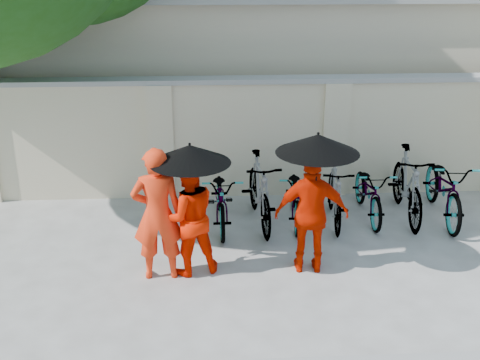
{
  "coord_description": "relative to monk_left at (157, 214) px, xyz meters",
  "views": [
    {
      "loc": [
        -0.18,
        -6.75,
        4.12
      ],
      "look_at": [
        0.24,
        1.0,
        1.1
      ],
      "focal_mm": 45.0,
      "sensor_mm": 36.0,
      "label": 1
    }
  ],
  "objects": [
    {
      "name": "ground",
      "position": [
        0.86,
        -0.35,
        -0.9
      ],
      "size": [
        80.0,
        80.0,
        0.0
      ],
      "primitive_type": "plane",
      "color": "#B8B7B5"
    },
    {
      "name": "compound_wall",
      "position": [
        1.86,
        2.85,
        0.1
      ],
      "size": [
        20.0,
        0.3,
        2.0
      ],
      "primitive_type": "cube",
      "color": "beige",
      "rests_on": "ground"
    },
    {
      "name": "building_behind",
      "position": [
        2.86,
        6.65,
        0.7
      ],
      "size": [
        14.0,
        6.0,
        3.2
      ],
      "primitive_type": "cube",
      "color": "#C1B39A",
      "rests_on": "ground"
    },
    {
      "name": "monk_left",
      "position": [
        0.0,
        0.0,
        0.0
      ],
      "size": [
        0.68,
        0.47,
        1.81
      ],
      "primitive_type": "imported",
      "rotation": [
        0.0,
        0.0,
        3.21
      ],
      "color": "#FF3310",
      "rests_on": "ground"
    },
    {
      "name": "monk_center",
      "position": [
        0.39,
        0.11,
        -0.09
      ],
      "size": [
        0.92,
        0.8,
        1.62
      ],
      "primitive_type": "imported",
      "rotation": [
        0.0,
        0.0,
        3.41
      ],
      "color": "#FF1C00",
      "rests_on": "ground"
    },
    {
      "name": "parasol_center",
      "position": [
        0.44,
        0.03,
        0.8
      ],
      "size": [
        1.04,
        1.04,
        0.91
      ],
      "color": "black",
      "rests_on": "ground"
    },
    {
      "name": "monk_right",
      "position": [
        2.02,
        0.05,
        -0.07
      ],
      "size": [
        1.0,
        0.49,
        1.66
      ],
      "primitive_type": "imported",
      "rotation": [
        0.0,
        0.0,
        3.06
      ],
      "color": "red",
      "rests_on": "ground"
    },
    {
      "name": "parasol_right",
      "position": [
        2.04,
        -0.03,
        0.93
      ],
      "size": [
        1.06,
        1.06,
        1.01
      ],
      "color": "black",
      "rests_on": "ground"
    },
    {
      "name": "bike_0",
      "position": [
        0.86,
        1.54,
        -0.44
      ],
      "size": [
        0.64,
        1.76,
        0.92
      ],
      "primitive_type": "imported",
      "rotation": [
        0.0,
        0.0,
        0.02
      ],
      "color": "gray",
      "rests_on": "ground"
    },
    {
      "name": "bike_1",
      "position": [
        1.46,
        1.56,
        -0.34
      ],
      "size": [
        0.68,
        1.9,
        1.12
      ],
      "primitive_type": "imported",
      "rotation": [
        0.0,
        0.0,
        0.08
      ],
      "color": "gray",
      "rests_on": "ground"
    },
    {
      "name": "bike_2",
      "position": [
        2.05,
        1.64,
        -0.46
      ],
      "size": [
        0.72,
        1.72,
        0.88
      ],
      "primitive_type": "imported",
      "rotation": [
        0.0,
        0.0,
        -0.08
      ],
      "color": "gray",
      "rests_on": "ground"
    },
    {
      "name": "bike_3",
      "position": [
        2.65,
        1.56,
        -0.4
      ],
      "size": [
        0.63,
        1.7,
        1.0
      ],
      "primitive_type": "imported",
      "rotation": [
        0.0,
        0.0,
        -0.1
      ],
      "color": "gray",
      "rests_on": "ground"
    },
    {
      "name": "bike_4",
      "position": [
        3.25,
        1.72,
        -0.47
      ],
      "size": [
        0.61,
        1.67,
        0.88
      ],
      "primitive_type": "imported",
      "rotation": [
        0.0,
        0.0,
        -0.01
      ],
      "color": "gray",
      "rests_on": "ground"
    },
    {
      "name": "bike_5",
      "position": [
        3.84,
        1.67,
        -0.33
      ],
      "size": [
        0.69,
        1.93,
        1.14
      ],
      "primitive_type": "imported",
      "rotation": [
        0.0,
        0.0,
        -0.08
      ],
      "color": "gray",
      "rests_on": "ground"
    },
    {
      "name": "bike_6",
      "position": [
        4.44,
        1.63,
        -0.39
      ],
      "size": [
        0.88,
        2.03,
        1.03
      ],
      "primitive_type": "imported",
      "rotation": [
        0.0,
        0.0,
        -0.1
      ],
      "color": "gray",
      "rests_on": "ground"
    }
  ]
}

